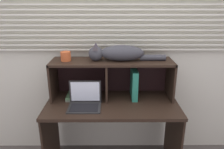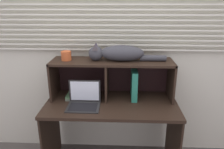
{
  "view_description": "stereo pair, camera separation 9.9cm",
  "coord_description": "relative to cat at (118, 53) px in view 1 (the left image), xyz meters",
  "views": [
    {
      "loc": [
        -0.01,
        -1.71,
        1.7
      ],
      "look_at": [
        0.0,
        0.34,
        0.99
      ],
      "focal_mm": 34.96,
      "sensor_mm": 36.0,
      "label": 1
    },
    {
      "loc": [
        0.09,
        -1.71,
        1.7
      ],
      "look_at": [
        0.0,
        0.34,
        0.99
      ],
      "focal_mm": 34.96,
      "sensor_mm": 36.0,
      "label": 2
    }
  ],
  "objects": [
    {
      "name": "binder_upright",
      "position": [
        0.16,
        -0.0,
        -0.31
      ],
      "size": [
        0.06,
        0.26,
        0.3
      ],
      "primitive_type": "cube",
      "color": "#257A62",
      "rests_on": "desk"
    },
    {
      "name": "back_panel_with_blinds",
      "position": [
        -0.06,
        0.21,
        0.05
      ],
      "size": [
        4.4,
        0.08,
        2.5
      ],
      "color": "beige",
      "rests_on": "ground"
    },
    {
      "name": "book_stack",
      "position": [
        -0.43,
        -0.0,
        -0.44
      ],
      "size": [
        0.17,
        0.25,
        0.04
      ],
      "color": "#55604F",
      "rests_on": "desk"
    },
    {
      "name": "hutch_shelf_unit",
      "position": [
        -0.07,
        0.03,
        -0.19
      ],
      "size": [
        1.2,
        0.33,
        0.39
      ],
      "color": "black",
      "rests_on": "desk"
    },
    {
      "name": "small_basket",
      "position": [
        -0.51,
        -0.0,
        -0.03
      ],
      "size": [
        0.1,
        0.1,
        0.09
      ],
      "primitive_type": "cylinder",
      "color": "#BF5429",
      "rests_on": "hutch_shelf_unit"
    },
    {
      "name": "desk",
      "position": [
        -0.06,
        -0.14,
        -0.62
      ],
      "size": [
        1.28,
        0.62,
        0.74
      ],
      "color": "black",
      "rests_on": "ground"
    },
    {
      "name": "laptop",
      "position": [
        -0.32,
        -0.21,
        -0.41
      ],
      "size": [
        0.3,
        0.23,
        0.23
      ],
      "color": "black",
      "rests_on": "desk"
    },
    {
      "name": "cat",
      "position": [
        0.0,
        0.0,
        0.0
      ],
      "size": [
        0.75,
        0.17,
        0.17
      ],
      "color": "#37373D",
      "rests_on": "hutch_shelf_unit"
    }
  ]
}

